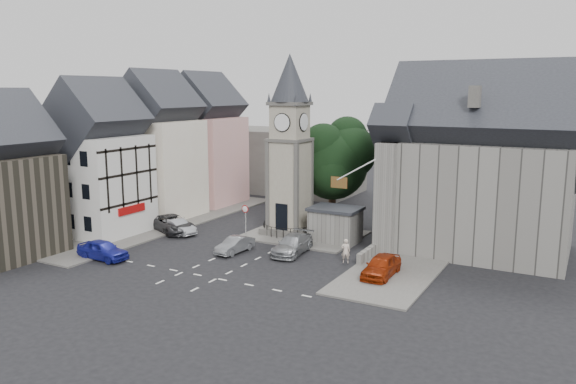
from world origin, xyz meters
The scene contains 23 objects.
ground centered at (0.00, 0.00, 0.00)m, with size 120.00×120.00×0.00m, color black.
pavement_west centered at (-12.50, 6.00, 0.07)m, with size 6.00×30.00×0.14m, color #595651.
pavement_east centered at (12.00, 8.00, 0.07)m, with size 6.00×26.00×0.14m, color #595651.
central_island centered at (1.50, 8.00, 0.08)m, with size 10.00×8.00×0.16m, color #595651.
road_markings centered at (0.00, -5.50, 0.01)m, with size 20.00×8.00×0.01m, color silver.
clock_tower centered at (0.00, 7.99, 8.12)m, with size 4.86×4.86×16.25m.
stone_shelter centered at (4.80, 7.50, 1.55)m, with size 4.30×3.30×3.08m.
town_tree centered at (2.00, 13.00, 6.97)m, with size 7.20×7.20×10.80m.
warning_sign_post centered at (-3.20, 5.43, 2.03)m, with size 0.70×0.19×2.85m.
terrace_pink centered at (-15.50, 16.00, 6.58)m, with size 8.10×7.60×12.80m.
terrace_cream centered at (-15.50, 8.00, 6.58)m, with size 8.10×7.60×12.80m.
terrace_tudor centered at (-15.50, 0.00, 6.19)m, with size 8.10×7.60×12.00m.
backdrop_west centered at (-12.00, 28.00, 4.00)m, with size 20.00×10.00×8.00m, color #4C4944.
east_building centered at (15.59, 11.00, 6.26)m, with size 14.40×11.40×12.60m.
east_boundary_wall centered at (9.20, 10.00, 0.45)m, with size 0.40×16.00×0.90m, color slate.
flagpole centered at (8.00, 4.00, 7.00)m, with size 3.68×0.10×2.74m.
car_west_blue centered at (-9.05, -6.00, 0.76)m, with size 1.80×4.46×1.52m, color #1B2096.
car_west_silver centered at (-9.03, 3.01, 0.68)m, with size 1.44×4.12×1.36m, color #A2A4A9.
car_west_grey centered at (-9.92, 3.30, 0.79)m, with size 2.61×5.67×1.58m, color #303133.
car_island_silver centered at (-1.02, 0.50, 0.64)m, with size 1.34×3.86×1.27m, color gray.
car_island_east centered at (3.23, 2.54, 0.75)m, with size 2.11×5.18×1.50m, color gray.
car_east_red centered at (11.50, 0.48, 0.79)m, with size 1.86×4.63×1.58m, color #8F2407.
pedestrian centered at (8.00, 2.26, 0.95)m, with size 0.69×0.45×1.90m, color beige.
Camera 1 is at (24.04, -36.16, 13.05)m, focal length 35.00 mm.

